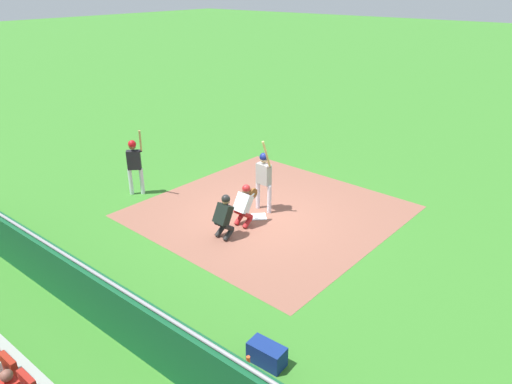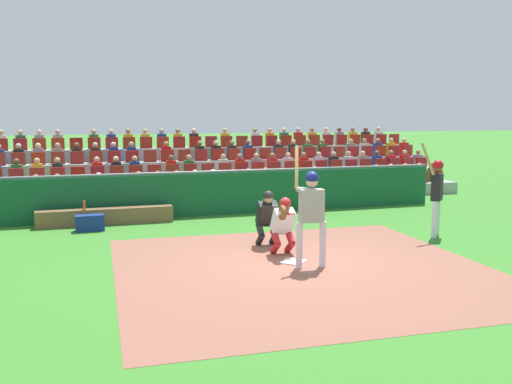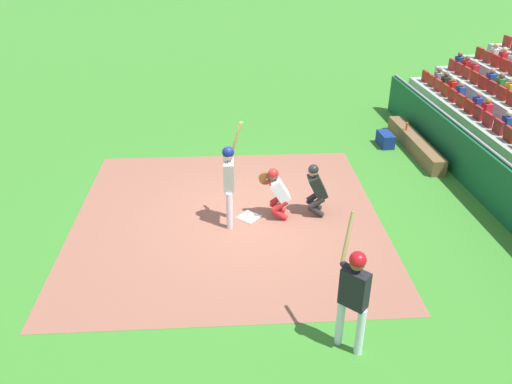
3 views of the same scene
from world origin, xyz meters
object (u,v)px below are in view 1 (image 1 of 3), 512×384
(dugout_bench, at_px, (222,366))
(water_bottle_on_bench, at_px, (248,362))
(home_plate_umpire, at_px, (224,215))
(home_plate_marker, at_px, (259,217))
(batter_at_plate, at_px, (264,175))
(catcher_crouching, at_px, (245,203))
(on_deck_batter, at_px, (134,161))
(equipment_duffel_bag, at_px, (267,354))

(dugout_bench, xyz_separation_m, water_bottle_on_bench, (0.54, 0.09, 0.34))
(dugout_bench, bearing_deg, home_plate_umpire, 131.83)
(home_plate_marker, relative_size, batter_at_plate, 0.19)
(catcher_crouching, relative_size, water_bottle_on_bench, 5.03)
(batter_at_plate, xyz_separation_m, on_deck_batter, (-4.00, -1.66, -0.01))
(water_bottle_on_bench, bearing_deg, catcher_crouching, 130.80)
(batter_at_plate, height_order, home_plate_umpire, batter_at_plate)
(home_plate_marker, bearing_deg, equipment_duffel_bag, -49.94)
(home_plate_marker, xyz_separation_m, on_deck_batter, (-4.17, -1.22, 1.15))
(dugout_bench, distance_m, equipment_duffel_bag, 0.86)
(batter_at_plate, height_order, dugout_bench, batter_at_plate)
(home_plate_umpire, relative_size, equipment_duffel_bag, 1.82)
(batter_at_plate, distance_m, home_plate_umpire, 2.05)
(home_plate_marker, relative_size, home_plate_umpire, 0.34)
(catcher_crouching, height_order, home_plate_umpire, home_plate_umpire)
(home_plate_marker, height_order, catcher_crouching, catcher_crouching)
(home_plate_umpire, xyz_separation_m, on_deck_batter, (-4.20, 0.32, 0.47))
(dugout_bench, xyz_separation_m, on_deck_batter, (-7.51, 4.02, 0.95))
(home_plate_umpire, distance_m, dugout_bench, 4.99)
(on_deck_batter, bearing_deg, batter_at_plate, 22.54)
(home_plate_umpire, distance_m, on_deck_batter, 4.24)
(catcher_crouching, xyz_separation_m, home_plate_umpire, (0.04, -0.90, -0.00))
(batter_at_plate, height_order, water_bottle_on_bench, batter_at_plate)
(catcher_crouching, bearing_deg, equipment_duffel_bag, -45.50)
(home_plate_umpire, xyz_separation_m, dugout_bench, (3.31, -3.70, -0.48))
(batter_at_plate, bearing_deg, home_plate_marker, -69.18)
(batter_at_plate, distance_m, equipment_duffel_bag, 6.39)
(home_plate_umpire, relative_size, water_bottle_on_bench, 5.14)
(home_plate_marker, bearing_deg, batter_at_plate, 110.82)
(home_plate_marker, relative_size, equipment_duffel_bag, 0.63)
(home_plate_umpire, bearing_deg, catcher_crouching, 92.57)
(home_plate_marker, distance_m, water_bottle_on_bench, 6.47)
(home_plate_marker, distance_m, home_plate_umpire, 1.68)
(home_plate_marker, xyz_separation_m, home_plate_umpire, (0.03, -1.54, 0.68))
(dugout_bench, height_order, water_bottle_on_bench, water_bottle_on_bench)
(dugout_bench, relative_size, on_deck_batter, 1.56)
(catcher_crouching, relative_size, dugout_bench, 0.35)
(home_plate_umpire, height_order, equipment_duffel_bag, home_plate_umpire)
(dugout_bench, bearing_deg, on_deck_batter, 151.85)
(home_plate_marker, distance_m, equipment_duffel_bag, 5.87)
(water_bottle_on_bench, distance_m, on_deck_batter, 8.98)
(batter_at_plate, relative_size, on_deck_batter, 1.03)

